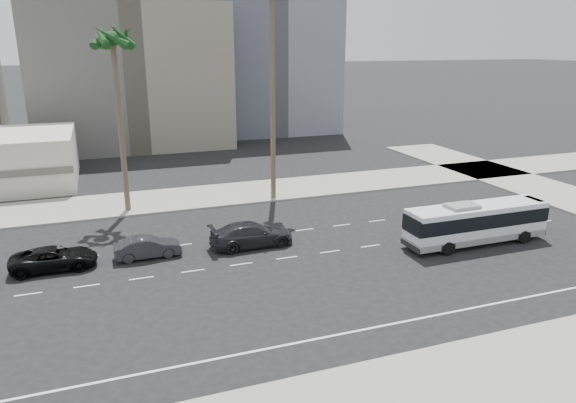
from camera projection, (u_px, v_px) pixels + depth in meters
name	position (u px, v px, depth m)	size (l,w,h in m)	color
ground	(370.00, 246.00, 35.33)	(700.00, 700.00, 0.00)	black
sidewalk_north	(291.00, 188.00, 49.27)	(120.00, 7.00, 0.15)	gray
sidewalk_south	(553.00, 377.00, 21.34)	(120.00, 7.00, 0.15)	gray
edge_stripe	(30.00, 396.00, 20.29)	(80.00, 0.15, 0.02)	silver
midrise_beige_west	(130.00, 76.00, 69.37)	(24.00, 18.00, 18.00)	#615D58
midrise_gray_center	(259.00, 44.00, 80.99)	(20.00, 20.00, 26.00)	slate
highrise_far	(258.00, 11.00, 283.51)	(22.00, 22.00, 60.00)	#555D67
city_bus	(476.00, 222.00, 35.39)	(10.20, 2.50, 2.92)	silver
car_a	(252.00, 234.00, 35.16)	(5.64, 2.29, 1.64)	black
car_b	(148.00, 247.00, 33.30)	(4.17, 1.45, 1.37)	#28282D
car_c	(54.00, 258.00, 31.56)	(4.97, 2.29, 1.38)	black
palm_mid	(113.00, 43.00, 38.84)	(4.74, 4.74, 14.65)	brown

